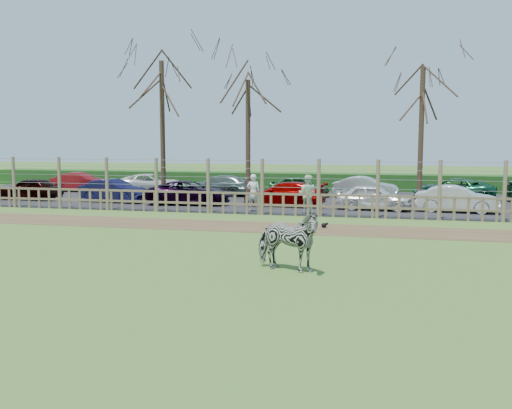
% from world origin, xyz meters
% --- Properties ---
extents(ground, '(120.00, 120.00, 0.00)m').
position_xyz_m(ground, '(0.00, 0.00, 0.00)').
color(ground, olive).
rests_on(ground, ground).
extents(dirt_strip, '(34.00, 2.80, 0.01)m').
position_xyz_m(dirt_strip, '(0.00, 4.50, 0.01)').
color(dirt_strip, brown).
rests_on(dirt_strip, ground).
extents(asphalt, '(44.00, 13.00, 0.04)m').
position_xyz_m(asphalt, '(0.00, 14.50, 0.02)').
color(asphalt, '#232326').
rests_on(asphalt, ground).
extents(hedge, '(46.00, 2.00, 1.10)m').
position_xyz_m(hedge, '(0.00, 21.50, 0.55)').
color(hedge, '#1E4716').
rests_on(hedge, ground).
extents(fence, '(30.16, 0.16, 2.50)m').
position_xyz_m(fence, '(0.00, 8.00, 0.80)').
color(fence, brown).
rests_on(fence, ground).
extents(tree_left, '(4.80, 4.80, 7.88)m').
position_xyz_m(tree_left, '(-6.50, 12.50, 5.62)').
color(tree_left, '#3D2B1E').
rests_on(tree_left, ground).
extents(tree_mid, '(4.80, 4.80, 6.83)m').
position_xyz_m(tree_mid, '(-2.00, 13.50, 4.87)').
color(tree_mid, '#3D2B1E').
rests_on(tree_mid, ground).
extents(tree_right, '(4.80, 4.80, 7.35)m').
position_xyz_m(tree_right, '(7.00, 14.00, 5.24)').
color(tree_right, '#3D2B1E').
rests_on(tree_right, ground).
extents(zebra, '(2.00, 1.31, 1.56)m').
position_xyz_m(zebra, '(2.97, -2.52, 0.78)').
color(zebra, gray).
rests_on(zebra, ground).
extents(visitor_a, '(0.64, 0.43, 1.72)m').
position_xyz_m(visitor_a, '(-0.59, 8.80, 0.90)').
color(visitor_a, silver).
rests_on(visitor_a, asphalt).
extents(visitor_b, '(0.95, 0.81, 1.72)m').
position_xyz_m(visitor_b, '(1.90, 8.79, 0.90)').
color(visitor_b, '#CBEDC2').
rests_on(visitor_b, asphalt).
extents(crow, '(0.27, 0.20, 0.22)m').
position_xyz_m(crow, '(3.11, 4.86, 0.11)').
color(crow, black).
rests_on(crow, ground).
extents(car_0, '(3.59, 1.60, 1.20)m').
position_xyz_m(car_0, '(-13.77, 11.12, 0.64)').
color(car_0, black).
rests_on(car_0, asphalt).
extents(car_1, '(3.77, 1.73, 1.20)m').
position_xyz_m(car_1, '(-8.73, 11.05, 0.64)').
color(car_1, '#15143D').
rests_on(car_1, asphalt).
extents(car_2, '(4.47, 2.33, 1.20)m').
position_xyz_m(car_2, '(-4.45, 10.90, 0.64)').
color(car_2, black).
rests_on(car_2, asphalt).
extents(car_3, '(4.27, 2.03, 1.20)m').
position_xyz_m(car_3, '(0.40, 11.32, 0.64)').
color(car_3, '#860100').
rests_on(car_3, asphalt).
extents(car_4, '(3.63, 1.72, 1.20)m').
position_xyz_m(car_4, '(4.80, 10.69, 0.64)').
color(car_4, white).
rests_on(car_4, asphalt).
extents(car_5, '(3.77, 1.71, 1.20)m').
position_xyz_m(car_5, '(8.50, 10.70, 0.64)').
color(car_5, white).
rests_on(car_5, asphalt).
extents(car_7, '(3.67, 1.35, 1.20)m').
position_xyz_m(car_7, '(-13.70, 16.24, 0.64)').
color(car_7, maroon).
rests_on(car_7, asphalt).
extents(car_8, '(4.33, 2.01, 1.20)m').
position_xyz_m(car_8, '(-8.77, 16.01, 0.64)').
color(car_8, white).
rests_on(car_8, asphalt).
extents(car_9, '(4.22, 1.89, 1.20)m').
position_xyz_m(car_9, '(-4.37, 15.74, 0.64)').
color(car_9, '#52665E').
rests_on(car_9, asphalt).
extents(car_10, '(3.61, 1.65, 1.20)m').
position_xyz_m(car_10, '(0.39, 16.14, 0.64)').
color(car_10, '#1D5222').
rests_on(car_10, asphalt).
extents(car_11, '(3.75, 1.61, 1.20)m').
position_xyz_m(car_11, '(4.17, 16.39, 0.64)').
color(car_11, '#AFC1B6').
rests_on(car_11, asphalt).
extents(car_12, '(4.44, 2.26, 1.20)m').
position_xyz_m(car_12, '(8.88, 15.89, 0.64)').
color(car_12, '#134E2F').
rests_on(car_12, asphalt).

